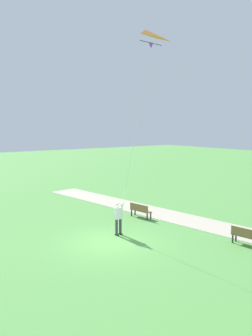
{
  "coord_description": "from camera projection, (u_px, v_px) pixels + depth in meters",
  "views": [
    {
      "loc": [
        8.94,
        13.65,
        5.74
      ],
      "look_at": [
        -0.5,
        0.63,
        3.72
      ],
      "focal_mm": 36.76,
      "sensor_mm": 36.0,
      "label": 1
    }
  ],
  "objects": [
    {
      "name": "ground_plane",
      "position": [
        110.0,
        243.0,
        16.89
      ],
      "size": [
        120.0,
        120.0,
        0.0
      ],
      "primitive_type": "plane",
      "color": "#569947"
    },
    {
      "name": "walkway_path",
      "position": [
        226.0,
        229.0,
        19.0
      ],
      "size": [
        6.93,
        32.02,
        0.02
      ],
      "primitive_type": "cube",
      "rotation": [
        0.0,
        0.0,
        0.14
      ],
      "color": "#B7AD99",
      "rests_on": "ground"
    },
    {
      "name": "person_kite_flyer",
      "position": [
        119.0,
        216.0,
        17.92
      ],
      "size": [
        0.52,
        0.61,
        1.83
      ],
      "color": "#232328",
      "rests_on": "ground"
    },
    {
      "name": "flying_kite",
      "position": [
        146.0,
        41.0,
        15.1
      ],
      "size": [
        1.55,
        2.26,
        8.01
      ],
      "color": "orange"
    },
    {
      "name": "park_bench_near_walkway",
      "position": [
        140.0,
        210.0,
        21.34
      ],
      "size": [
        0.65,
        1.55,
        0.88
      ],
      "color": "olive",
      "rests_on": "ground"
    },
    {
      "name": "park_bench_far_walkway",
      "position": [
        247.0,
        236.0,
        16.36
      ],
      "size": [
        0.65,
        1.55,
        0.88
      ],
      "color": "olive",
      "rests_on": "ground"
    }
  ]
}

